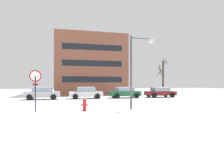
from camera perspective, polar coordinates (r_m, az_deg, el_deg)
The scene contains 11 objects.
ground_plane at distance 15.88m, azimuth -16.64°, elevation -6.55°, with size 120.00×120.00×0.00m, color white.
road_surface at distance 19.13m, azimuth -16.20°, elevation -5.43°, with size 80.00×8.54×0.00m.
stop_sign at distance 13.68m, azimuth -21.36°, elevation 0.38°, with size 0.75×0.14×2.72m.
fire_hydrant at distance 13.30m, azimuth -7.98°, elevation -5.90°, with size 0.44×0.30×0.89m.
street_lamp at distance 14.38m, azimuth 6.85°, elevation 5.83°, with size 1.82×0.36×5.29m.
parked_car_silver at distance 24.32m, azimuth -19.53°, elevation -2.50°, with size 3.96×2.07×1.47m.
parked_car_white at distance 24.57m, azimuth -7.62°, elevation -2.51°, with size 4.06×2.17×1.44m.
parked_car_green at distance 25.65m, azimuth 3.71°, elevation -2.43°, with size 3.96×2.17×1.40m.
parked_car_maroon at distance 27.59m, azimuth 13.81°, elevation -2.29°, with size 4.05×2.06×1.37m.
tree_far_left at distance 30.83m, azimuth 14.55°, elevation 2.04°, with size 1.37×1.39×5.60m.
building_far_left at distance 35.59m, azimuth -6.71°, elevation 5.26°, with size 11.66×9.79×10.13m.
Camera 1 is at (0.71, -15.76, 1.82)m, focal length 31.50 mm.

